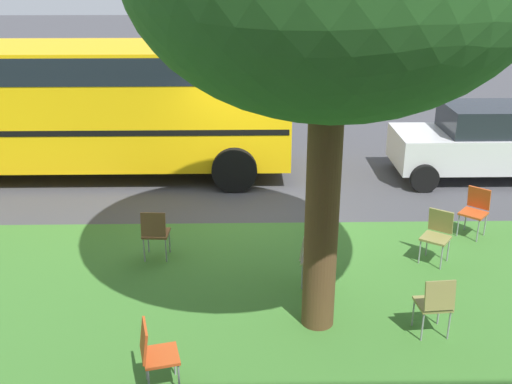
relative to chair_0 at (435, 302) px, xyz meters
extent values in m
plane|color=#424247|center=(2.39, -3.81, -0.52)|extent=(80.00, 80.00, 0.00)
cube|color=#3D752D|center=(2.39, -0.61, -0.52)|extent=(48.00, 6.00, 0.01)
cylinder|color=brown|center=(1.49, -0.34, 1.25)|extent=(0.44, 0.44, 3.54)
cube|color=olive|center=(0.01, -0.07, -0.08)|extent=(0.45, 0.44, 0.04)
cube|color=olive|center=(-0.01, 0.11, 0.16)|extent=(0.40, 0.12, 0.40)
cylinder|color=gray|center=(-0.16, -0.26, -0.31)|extent=(0.02, 0.02, 0.42)
cylinder|color=gray|center=(0.20, -0.23, -0.31)|extent=(0.02, 0.02, 0.42)
cylinder|color=gray|center=(-0.19, 0.08, -0.31)|extent=(0.02, 0.02, 0.42)
cylinder|color=gray|center=(0.17, 0.11, -0.31)|extent=(0.02, 0.02, 0.42)
cube|color=#C64C1E|center=(3.45, 0.95, -0.08)|extent=(0.49, 0.50, 0.04)
cube|color=#C64C1E|center=(3.63, 0.99, 0.16)|extent=(0.18, 0.41, 0.40)
cylinder|color=gray|center=(3.24, 1.09, -0.31)|extent=(0.02, 0.02, 0.42)
cylinder|color=gray|center=(3.33, 0.74, -0.31)|extent=(0.02, 0.02, 0.42)
cylinder|color=gray|center=(3.66, 0.82, -0.31)|extent=(0.02, 0.02, 0.42)
cube|color=#C64C1E|center=(-1.58, -3.00, -0.08)|extent=(0.58, 0.58, 0.04)
cube|color=#C64C1E|center=(-1.70, -3.13, 0.16)|extent=(0.36, 0.33, 0.40)
cylinder|color=gray|center=(-1.33, -2.99, -0.31)|extent=(0.02, 0.02, 0.42)
cylinder|color=gray|center=(-1.60, -2.75, -0.31)|extent=(0.02, 0.02, 0.42)
cylinder|color=gray|center=(-1.56, -3.24, -0.31)|extent=(0.02, 0.02, 0.42)
cylinder|color=gray|center=(-1.83, -3.00, -0.31)|extent=(0.02, 0.02, 0.42)
cube|color=brown|center=(3.94, -2.29, -0.08)|extent=(0.44, 0.42, 0.04)
cube|color=brown|center=(3.95, -2.11, 0.16)|extent=(0.40, 0.11, 0.40)
cylinder|color=gray|center=(3.75, -2.45, -0.31)|extent=(0.02, 0.02, 0.42)
cylinder|color=gray|center=(4.11, -2.47, -0.31)|extent=(0.02, 0.02, 0.42)
cylinder|color=gray|center=(3.77, -2.11, -0.31)|extent=(0.02, 0.02, 0.42)
cylinder|color=gray|center=(4.13, -2.13, -0.31)|extent=(0.02, 0.02, 0.42)
cube|color=#ADA393|center=(1.41, -1.35, -0.08)|extent=(0.49, 0.51, 0.04)
cube|color=#ADA393|center=(1.58, -1.39, 0.16)|extent=(0.18, 0.41, 0.40)
cylinder|color=gray|center=(1.29, -1.13, -0.31)|extent=(0.02, 0.02, 0.42)
cylinder|color=gray|center=(1.20, -1.48, -0.31)|extent=(0.02, 0.02, 0.42)
cylinder|color=gray|center=(1.62, -1.22, -0.31)|extent=(0.02, 0.02, 0.42)
cylinder|color=gray|center=(1.53, -1.57, -0.31)|extent=(0.02, 0.02, 0.42)
cube|color=olive|center=(-0.61, -2.02, -0.08)|extent=(0.57, 0.57, 0.04)
cube|color=olive|center=(-0.72, -2.17, 0.16)|extent=(0.37, 0.30, 0.40)
cylinder|color=gray|center=(-0.37, -1.99, -0.31)|extent=(0.02, 0.02, 0.42)
cylinder|color=gray|center=(-0.66, -1.78, -0.31)|extent=(0.02, 0.02, 0.42)
cylinder|color=gray|center=(-0.57, -2.26, -0.31)|extent=(0.02, 0.02, 0.42)
cylinder|color=gray|center=(-0.86, -2.05, -0.31)|extent=(0.02, 0.02, 0.42)
cube|color=silver|center=(-2.73, -6.02, 0.16)|extent=(3.70, 1.64, 0.76)
cube|color=#1E232B|center=(-2.88, -6.02, 0.81)|extent=(1.90, 1.44, 0.64)
cylinder|color=black|center=(-1.33, -5.15, -0.22)|extent=(0.60, 0.18, 0.60)
cylinder|color=black|center=(-1.33, -6.89, -0.22)|extent=(0.60, 0.18, 0.60)
cube|color=yellow|center=(6.69, -6.53, 1.11)|extent=(10.40, 2.44, 2.50)
cube|color=black|center=(6.69, -6.53, 0.76)|extent=(10.30, 2.46, 0.12)
cube|color=black|center=(6.69, -6.53, 2.01)|extent=(10.30, 2.46, 0.56)
cylinder|color=black|center=(2.69, -5.27, -0.04)|extent=(0.96, 0.28, 0.96)
cylinder|color=black|center=(2.69, -7.79, -0.04)|extent=(0.96, 0.28, 0.96)
camera|label=1|loc=(2.47, 6.69, 4.24)|focal=42.23mm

